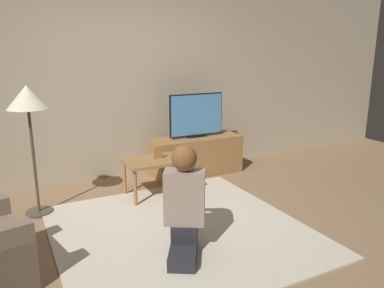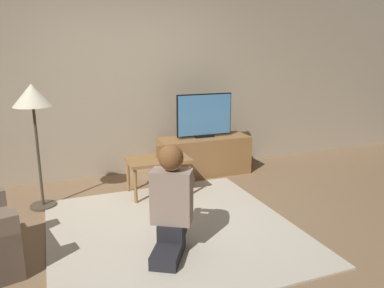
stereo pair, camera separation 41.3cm
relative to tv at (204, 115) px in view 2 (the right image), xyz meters
name	(u,v)px [view 2 (the right image)]	position (x,y,z in m)	size (l,w,h in m)	color
ground_plane	(173,230)	(-0.96, -1.49, -0.84)	(10.00, 10.00, 0.00)	#896B4C
wall_back	(127,81)	(-0.96, 0.44, 0.46)	(10.00, 0.06, 2.60)	tan
rug	(173,230)	(-0.96, -1.49, -0.83)	(2.31, 2.33, 0.02)	beige
tv_stand	(204,156)	(0.00, 0.00, -0.57)	(1.26, 0.47, 0.53)	olive
tv	(204,115)	(0.00, 0.00, 0.00)	(0.80, 0.08, 0.60)	black
coffee_table	(158,163)	(-0.82, -0.53, -0.44)	(0.74, 0.48, 0.45)	olive
floor_lamp	(33,103)	(-2.13, -0.43, 0.33)	(0.41, 0.41, 1.37)	#4C4233
person_kneeling	(171,198)	(-1.09, -1.84, -0.34)	(0.61, 0.80, 0.94)	#232328
picture_frame	(161,152)	(-0.78, -0.51, -0.31)	(0.11, 0.01, 0.15)	olive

